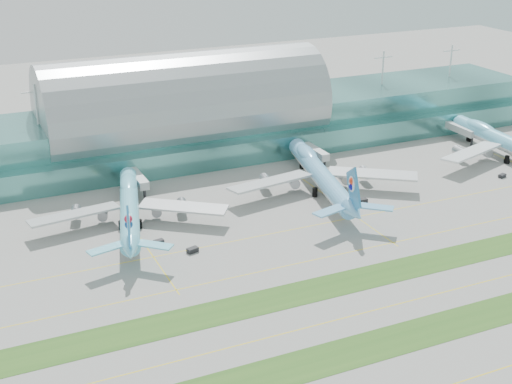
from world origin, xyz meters
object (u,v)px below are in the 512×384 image
airliner_d (508,143)px  airliner_b (129,206)px  terminal (185,121)px  airliner_c (320,173)px

airliner_d → airliner_b: bearing=-176.8°
terminal → airliner_b: bearing=-123.8°
terminal → airliner_b: size_ratio=4.57×
airliner_c → airliner_b: bearing=-168.2°
terminal → airliner_d: (120.93, -63.18, -7.16)m
terminal → airliner_c: size_ratio=4.13×
airliner_b → airliner_c: airliner_c is taller
terminal → airliner_d: 136.63m
airliner_b → airliner_d: bearing=13.8°
airliner_c → airliner_d: airliner_d is taller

